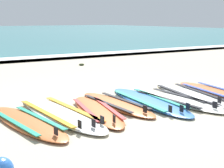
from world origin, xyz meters
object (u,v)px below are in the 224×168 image
Objects in this scene: surfboard_3 at (116,104)px; surfboard_5 at (175,99)px; surfboard_2 at (97,110)px; surfboard_7 at (216,92)px; surfboard_0 at (27,122)px; surfboard_6 at (189,94)px; surfboard_4 at (149,101)px; surfboard_1 at (60,113)px.

surfboard_5 is at bearing -15.14° from surfboard_3.
surfboard_2 and surfboard_7 have the same top height.
surfboard_3 is at bearing 22.59° from surfboard_2.
surfboard_0 is 2.76m from surfboard_5.
surfboard_7 is (1.13, 0.05, -0.00)m from surfboard_5.
surfboard_3 is 2.25m from surfboard_7.
surfboard_3 is at bearing 164.86° from surfboard_5.
surfboard_0 is at bearing -177.61° from surfboard_6.
surfboard_4 is 1.62m from surfboard_7.
surfboard_2 is at bearing -157.41° from surfboard_3.
surfboard_1 is at bearing 175.87° from surfboard_7.
surfboard_2 and surfboard_3 have the same top height.
surfboard_0 and surfboard_7 have the same top height.
surfboard_6 is (0.55, 0.20, -0.00)m from surfboard_5.
surfboard_6 is (1.65, -0.10, -0.00)m from surfboard_3.
surfboard_3 is 0.63m from surfboard_4.
surfboard_2 is 0.53m from surfboard_3.
surfboard_5 is at bearing -159.83° from surfboard_6.
surfboard_7 is (3.89, -0.02, -0.00)m from surfboard_0.
surfboard_2 is 2.14m from surfboard_6.
surfboard_4 is 1.03× the size of surfboard_7.
surfboard_0 is 1.01× the size of surfboard_2.
surfboard_2 is at bearing -177.07° from surfboard_6.
surfboard_2 is at bearing 179.01° from surfboard_7.
surfboard_0 is at bearing 178.67° from surfboard_5.
surfboard_4 is at bearing 161.05° from surfboard_5.
surfboard_7 is at bearing -0.28° from surfboard_0.
surfboard_6 and surfboard_7 have the same top height.
surfboard_1 is (0.59, 0.22, 0.00)m from surfboard_0.
surfboard_1 is 1.07× the size of surfboard_7.
surfboard_3 is (0.49, 0.21, -0.00)m from surfboard_2.
surfboard_5 is at bearing -3.31° from surfboard_2.
surfboard_7 is (0.58, -0.16, 0.00)m from surfboard_6.
surfboard_2 is at bearing 1.37° from surfboard_0.
surfboard_2 is at bearing 176.69° from surfboard_5.
surfboard_1 is at bearing 178.28° from surfboard_6.
surfboard_4 is at bearing -12.06° from surfboard_3.
surfboard_5 is (1.10, -0.30, -0.00)m from surfboard_3.
surfboard_0 and surfboard_6 have the same top height.
surfboard_2 is (0.57, -0.19, -0.00)m from surfboard_1.
surfboard_7 is (2.23, -0.25, -0.00)m from surfboard_3.
surfboard_2 is 1.02× the size of surfboard_3.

